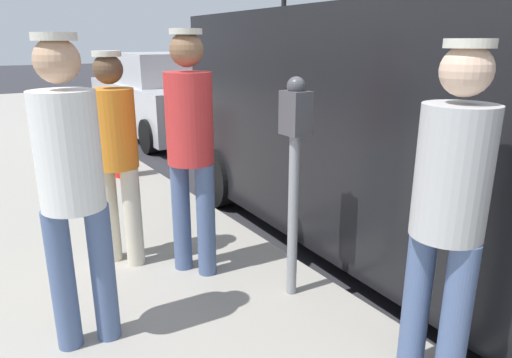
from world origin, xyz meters
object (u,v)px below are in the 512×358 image
(pedestrian_in_gray, at_px, (449,203))
(parked_van, at_px, (421,129))
(parked_sedan_behind, at_px, (163,98))
(pedestrian_in_white, at_px, (71,178))
(pedestrian_in_orange, at_px, (115,148))
(fire_hydrant, at_px, (121,145))
(parking_meter_near, at_px, (295,153))
(pedestrian_in_red, at_px, (190,139))

(pedestrian_in_gray, bearing_deg, parked_van, -137.96)
(parked_van, bearing_deg, pedestrian_in_gray, 42.04)
(pedestrian_in_gray, distance_m, parked_sedan_behind, 8.10)
(pedestrian_in_white, distance_m, parked_van, 2.85)
(pedestrian_in_white, height_order, parked_van, parked_van)
(pedestrian_in_orange, height_order, fire_hydrant, pedestrian_in_orange)
(parking_meter_near, distance_m, parked_sedan_behind, 7.05)
(pedestrian_in_red, xyz_separation_m, fire_hydrant, (-0.33, -2.89, -0.63))
(parking_meter_near, bearing_deg, pedestrian_in_orange, -53.03)
(pedestrian_in_orange, xyz_separation_m, fire_hydrant, (-0.75, -2.44, -0.53))
(pedestrian_in_white, bearing_deg, parking_meter_near, 170.96)
(parking_meter_near, xyz_separation_m, pedestrian_in_red, (0.43, -0.68, 0.02))
(pedestrian_in_white, bearing_deg, parked_sedan_behind, -115.30)
(fire_hydrant, bearing_deg, pedestrian_in_gray, 92.09)
(fire_hydrant, bearing_deg, pedestrian_in_red, 83.51)
(parking_meter_near, height_order, pedestrian_in_orange, pedestrian_in_orange)
(pedestrian_in_orange, distance_m, fire_hydrant, 2.61)
(pedestrian_in_white, bearing_deg, pedestrian_in_gray, 137.14)
(pedestrian_in_red, distance_m, parked_sedan_behind, 6.53)
(pedestrian_in_gray, height_order, fire_hydrant, pedestrian_in_gray)
(pedestrian_in_gray, xyz_separation_m, fire_hydrant, (0.17, -4.67, -0.58))
(pedestrian_in_red, bearing_deg, pedestrian_in_gray, 105.65)
(pedestrian_in_white, relative_size, parked_van, 0.34)
(pedestrian_in_white, bearing_deg, pedestrian_in_orange, -118.54)
(pedestrian_in_white, distance_m, parked_sedan_behind, 7.31)
(parking_meter_near, xyz_separation_m, parked_van, (-1.50, -0.19, -0.03))
(parked_sedan_behind, xyz_separation_m, fire_hydrant, (1.87, 3.24, -0.18))
(fire_hydrant, bearing_deg, parked_van, 115.30)
(parking_meter_near, height_order, parked_van, parked_van)
(parking_meter_near, height_order, parked_sedan_behind, parking_meter_near)
(parking_meter_near, xyz_separation_m, pedestrian_in_gray, (-0.07, 1.10, -0.03))
(pedestrian_in_orange, xyz_separation_m, parked_van, (-2.35, 0.94, 0.05))
(pedestrian_in_white, height_order, parked_sedan_behind, pedestrian_in_white)
(pedestrian_in_red, bearing_deg, parked_sedan_behind, -109.72)
(pedestrian_in_orange, bearing_deg, pedestrian_in_red, 133.14)
(pedestrian_in_orange, height_order, parked_van, parked_van)
(parking_meter_near, height_order, pedestrian_in_gray, pedestrian_in_gray)
(pedestrian_in_gray, height_order, parked_van, parked_van)
(pedestrian_in_gray, xyz_separation_m, pedestrian_in_red, (0.50, -1.78, 0.05))
(parked_van, height_order, fire_hydrant, parked_van)
(pedestrian_in_gray, relative_size, fire_hydrant, 2.03)
(parked_sedan_behind, bearing_deg, pedestrian_in_orange, 65.24)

